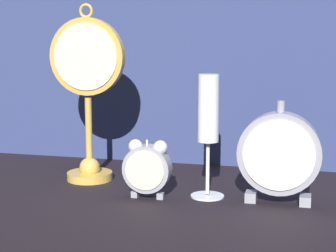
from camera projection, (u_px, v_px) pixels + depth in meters
ground_plane at (157, 203)px, 1.02m from camera, size 4.00×4.00×0.00m
fabric_backdrop_drape at (195, 33)px, 1.28m from camera, size 1.25×0.01×0.61m
pocket_watch_on_stand at (88, 93)px, 1.15m from camera, size 0.16×0.09×0.36m
alarm_clock_twin_bell at (147, 166)px, 1.03m from camera, size 0.09×0.03×0.11m
mantel_clock_silver at (279, 154)px, 1.00m from camera, size 0.15×0.04×0.19m
champagne_flute at (208, 119)px, 1.03m from camera, size 0.06×0.06×0.23m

